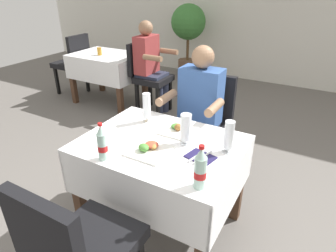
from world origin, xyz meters
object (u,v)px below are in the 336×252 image
(plate_far_diner, at_px, (178,130))
(background_table_tumbler, at_px, (99,51))
(beer_glass_left, at_px, (147,107))
(napkin_cutlery_set, at_px, (200,157))
(seated_diner_far, at_px, (198,110))
(beer_glass_right, at_px, (186,129))
(cola_bottle_secondary, at_px, (200,169))
(main_dining_table, at_px, (161,164))
(chair_near_camera_side, at_px, (79,247))
(background_chair_right, at_px, (148,74))
(beer_glass_middle, at_px, (229,137))
(background_dining_table, at_px, (108,67))
(background_chair_left, at_px, (73,61))
(background_patron, at_px, (150,63))
(chair_far_diner_seat, at_px, (205,122))
(plate_near_camera, at_px, (149,149))
(cola_bottle_primary, at_px, (102,144))
(potted_plant_corner, at_px, (188,29))

(plate_far_diner, bearing_deg, background_table_tumbler, 143.54)
(beer_glass_left, xyz_separation_m, napkin_cutlery_set, (0.57, -0.27, -0.11))
(seated_diner_far, xyz_separation_m, beer_glass_right, (0.19, -0.63, 0.15))
(cola_bottle_secondary, bearing_deg, main_dining_table, 143.88)
(chair_near_camera_side, bearing_deg, background_chair_right, 116.20)
(main_dining_table, xyz_separation_m, background_table_tumbler, (-2.05, 1.73, 0.23))
(beer_glass_middle, distance_m, background_dining_table, 3.01)
(cola_bottle_secondary, bearing_deg, napkin_cutlery_set, 112.30)
(background_chair_left, height_order, background_patron, background_patron)
(plate_far_diner, relative_size, background_dining_table, 0.23)
(chair_far_diner_seat, distance_m, background_table_tumbler, 2.27)
(cola_bottle_secondary, height_order, background_table_tumbler, cola_bottle_secondary)
(beer_glass_left, bearing_deg, background_chair_left, 146.90)
(plate_near_camera, height_order, plate_far_diner, plate_far_diner)
(background_chair_left, bearing_deg, chair_near_camera_side, -44.10)
(beer_glass_left, height_order, background_chair_right, beer_glass_left)
(plate_near_camera, xyz_separation_m, beer_glass_right, (0.16, 0.20, 0.10))
(main_dining_table, height_order, beer_glass_right, beer_glass_right)
(chair_near_camera_side, height_order, background_table_tumbler, chair_near_camera_side)
(beer_glass_right, distance_m, background_chair_left, 3.40)
(plate_far_diner, xyz_separation_m, background_patron, (-1.28, 1.64, -0.05))
(cola_bottle_primary, relative_size, napkin_cutlery_set, 1.26)
(chair_near_camera_side, relative_size, seated_diner_far, 0.77)
(chair_near_camera_side, bearing_deg, seated_diner_far, 91.36)
(background_patron, bearing_deg, background_chair_right, -180.00)
(background_dining_table, height_order, background_chair_left, background_chair_left)
(chair_near_camera_side, xyz_separation_m, plate_far_diner, (0.03, 1.00, 0.21))
(cola_bottle_primary, relative_size, background_chair_left, 0.25)
(beer_glass_left, height_order, cola_bottle_secondary, cola_bottle_secondary)
(beer_glass_right, bearing_deg, cola_bottle_primary, -131.07)
(napkin_cutlery_set, xyz_separation_m, background_chair_right, (-1.61, 1.88, -0.20))
(napkin_cutlery_set, bearing_deg, background_chair_left, 148.25)
(beer_glass_middle, bearing_deg, napkin_cutlery_set, -130.37)
(potted_plant_corner, bearing_deg, chair_near_camera_side, -70.91)
(plate_far_diner, relative_size, background_patron, 0.18)
(plate_near_camera, height_order, background_chair_right, background_chair_right)
(plate_far_diner, distance_m, background_chair_right, 2.12)
(cola_bottle_secondary, bearing_deg, chair_far_diner_seat, 110.71)
(beer_glass_left, xyz_separation_m, background_dining_table, (-1.76, 1.61, -0.31))
(plate_near_camera, relative_size, napkin_cutlery_set, 1.28)
(cola_bottle_primary, bearing_deg, napkin_cutlery_set, 30.66)
(beer_glass_middle, xyz_separation_m, background_patron, (-1.69, 1.73, -0.14))
(potted_plant_corner, bearing_deg, background_chair_left, -126.11)
(chair_near_camera_side, height_order, beer_glass_middle, chair_near_camera_side)
(napkin_cutlery_set, height_order, background_chair_left, background_chair_left)
(plate_near_camera, xyz_separation_m, background_dining_table, (-2.00, 1.97, -0.20))
(cola_bottle_secondary, relative_size, napkin_cutlery_set, 1.31)
(main_dining_table, bearing_deg, chair_far_diner_seat, 90.00)
(seated_diner_far, relative_size, background_dining_table, 1.25)
(napkin_cutlery_set, distance_m, background_chair_left, 3.58)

